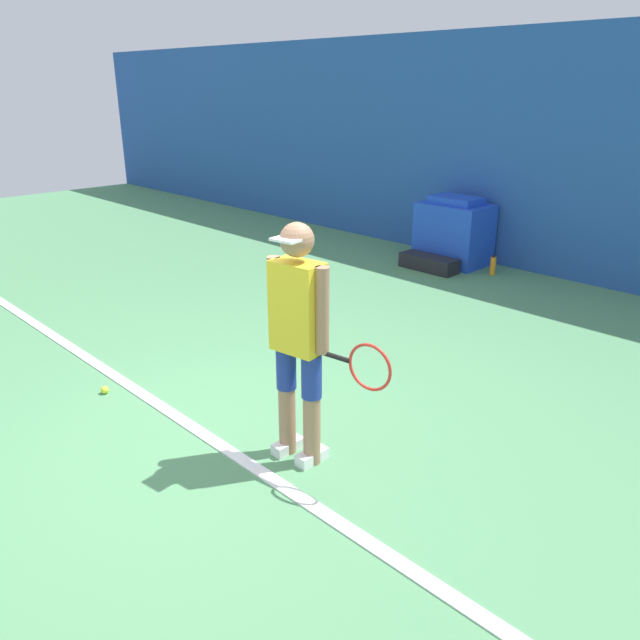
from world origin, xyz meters
TOP-DOWN VIEW (x-y plane):
  - ground_plane at (0.00, 0.00)m, footprint 24.00×24.00m
  - back_wall at (0.00, 5.69)m, footprint 24.00×0.10m
  - court_baseline at (0.00, -0.10)m, footprint 21.60×0.10m
  - tennis_player at (0.59, 0.22)m, footprint 0.95×0.31m
  - tennis_ball at (-1.27, -0.32)m, footprint 0.07×0.07m
  - covered_chair at (-1.59, 5.25)m, footprint 0.98×0.68m
  - equipment_bag at (-1.60, 4.70)m, footprint 0.84×0.30m
  - water_bottle at (-0.85, 5.15)m, footprint 0.08×0.08m

SIDE VIEW (x-z plane):
  - ground_plane at x=0.00m, z-range 0.00..0.00m
  - court_baseline at x=0.00m, z-range 0.00..0.01m
  - tennis_ball at x=-1.27m, z-range 0.00..0.07m
  - equipment_bag at x=-1.60m, z-range 0.00..0.20m
  - water_bottle at x=-0.85m, z-range -0.01..0.26m
  - covered_chair at x=-1.59m, z-range -0.02..0.94m
  - tennis_player at x=0.59m, z-range 0.09..1.77m
  - back_wall at x=0.00m, z-range 0.00..3.16m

